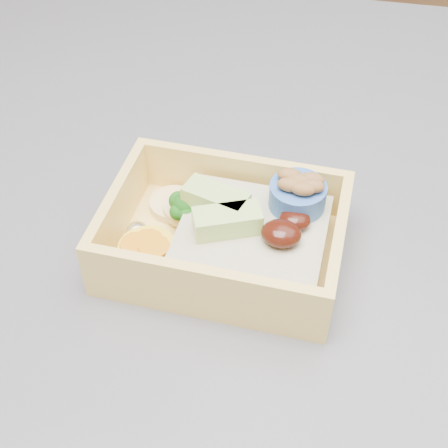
# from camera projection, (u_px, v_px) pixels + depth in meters

# --- Properties ---
(bento_box) EXTENTS (0.17, 0.13, 0.06)m
(bento_box) POSITION_uv_depth(u_px,v_px,m) (232.00, 234.00, 0.45)
(bento_box) COLOR #F6CE66
(bento_box) RESTS_ON island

